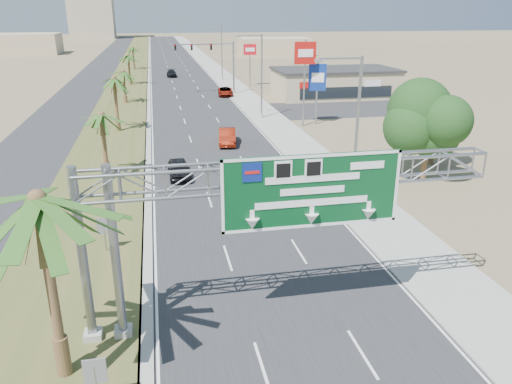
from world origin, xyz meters
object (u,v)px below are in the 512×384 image
Objects in this scene: car_far at (171,73)px; pole_sign_red_near at (305,59)px; car_right_lane at (225,92)px; store_building at (335,83)px; sign_gantry at (271,189)px; signal_mast at (221,63)px; pole_sign_blue at (317,80)px; palm_near at (37,200)px; car_left_lane at (179,169)px; pole_sign_red_far at (250,53)px; car_mid_lane at (227,137)px.

pole_sign_red_near reaches higher than car_far.
car_far is at bearing 111.81° from car_right_lane.
sign_gantry is at bearing -112.36° from store_building.
pole_sign_blue is (7.83, -24.68, 0.34)m from signal_mast.
pole_sign_blue is (-9.00, -18.71, 3.19)m from store_building.
pole_sign_red_near is at bearing 62.11° from palm_near.
sign_gantry is at bearing -84.40° from car_left_lane.
pole_sign_red_far is at bearing -50.86° from car_far.
pole_sign_red_far is (15.07, 49.11, 5.03)m from car_left_lane.
store_building is at bearing -51.60° from pole_sign_red_far.
sign_gantry is 62.37m from signal_mast.
car_left_lane is 0.92× the size of car_far.
pole_sign_blue is at bearing -72.40° from signal_mast.
car_left_lane is 11.12m from car_mid_lane.
palm_near is 0.46× the size of store_building.
palm_near is 1.14× the size of pole_sign_red_far.
pole_sign_blue is at bearing 69.38° from sign_gantry.
car_right_lane is at bearing -74.26° from car_far.
palm_near is 63.92m from car_right_lane.
palm_near is 1.83× the size of car_far.
signal_mast is 2.25× the size of car_far.
sign_gantry is at bearing -108.55° from pole_sign_red_near.
palm_near is 0.81× the size of signal_mast.
store_building is 21.00m from pole_sign_blue.
palm_near is 1.98× the size of car_left_lane.
car_far is at bearing 101.10° from car_mid_lane.
car_left_lane is at bearing -91.92° from car_far.
signal_mast is 1.44× the size of pole_sign_blue.
sign_gantry reaches higher than car_far.
sign_gantry is at bearing -110.62° from pole_sign_blue.
car_far is (-3.29, 55.30, -0.11)m from car_mid_lane.
car_left_lane is at bearing -110.83° from car_mid_lane.
car_mid_lane is at bearing -128.47° from store_building.
car_right_lane is 24.89m from pole_sign_red_near.
sign_gantry is 1.75× the size of pole_sign_red_near.
signal_mast is 25.89m from pole_sign_blue.
car_far is 21.23m from pole_sign_red_far.
pole_sign_red_far is at bearing 74.04° from palm_near.
car_left_lane reaches higher than car_far.
car_right_lane is 26.63m from car_far.
store_building is at bearing 59.22° from car_mid_lane.
pole_sign_red_far is at bearing 90.03° from pole_sign_red_near.
car_left_lane is (-25.81, -35.56, -1.28)m from store_building.
palm_near is 74.43m from pole_sign_red_far.
signal_mast is 1.07× the size of pole_sign_red_near.
store_building is at bearing -19.54° from signal_mast.
pole_sign_red_near is (12.34, 36.77, 1.54)m from sign_gantry.
pole_sign_red_near is at bearing -70.08° from car_right_lane.
car_mid_lane is at bearing -146.40° from pole_sign_red_near.
car_far is at bearing 86.19° from car_left_lane.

